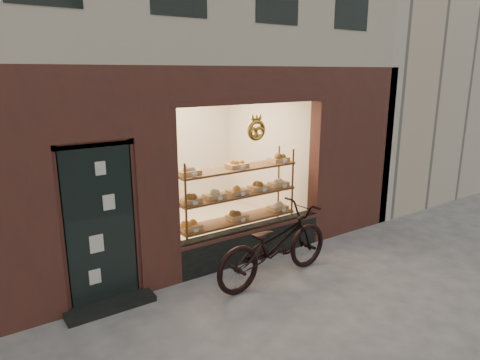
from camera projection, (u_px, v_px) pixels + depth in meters
ground at (324, 327)px, 5.20m from camera, size 90.00×90.00×0.00m
neighbor_right at (420, 24)px, 13.76m from camera, size 12.00×7.00×9.00m
display_shelf at (237, 203)px, 7.27m from camera, size 2.20×0.45×1.70m
bicycle at (274, 244)px, 6.29m from camera, size 2.15×0.88×1.10m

